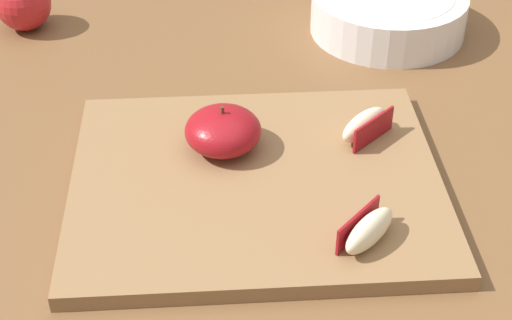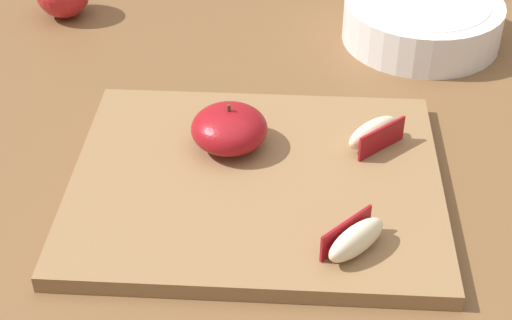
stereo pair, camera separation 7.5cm
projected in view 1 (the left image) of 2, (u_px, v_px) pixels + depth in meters
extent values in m
cube|color=brown|center=(258.00, 146.00, 0.86)|extent=(1.36, 0.95, 0.03)
cube|color=olive|center=(256.00, 183.00, 0.77)|extent=(0.36, 0.29, 0.02)
ellipsoid|color=maroon|center=(223.00, 131.00, 0.79)|extent=(0.08, 0.08, 0.04)
cylinder|color=#4C3319|center=(222.00, 111.00, 0.78)|extent=(0.00, 0.00, 0.01)
ellipsoid|color=beige|center=(364.00, 125.00, 0.81)|extent=(0.06, 0.06, 0.03)
cube|color=maroon|center=(374.00, 129.00, 0.81)|extent=(0.05, 0.04, 0.03)
ellipsoid|color=beige|center=(369.00, 231.00, 0.68)|extent=(0.06, 0.06, 0.03)
cube|color=maroon|center=(358.00, 225.00, 0.69)|extent=(0.04, 0.05, 0.03)
sphere|color=#B21E23|center=(23.00, 3.00, 1.02)|extent=(0.07, 0.07, 0.07)
cylinder|color=white|center=(388.00, 12.00, 1.02)|extent=(0.20, 0.20, 0.05)
cylinder|color=white|center=(389.00, 8.00, 1.02)|extent=(0.16, 0.16, 0.04)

